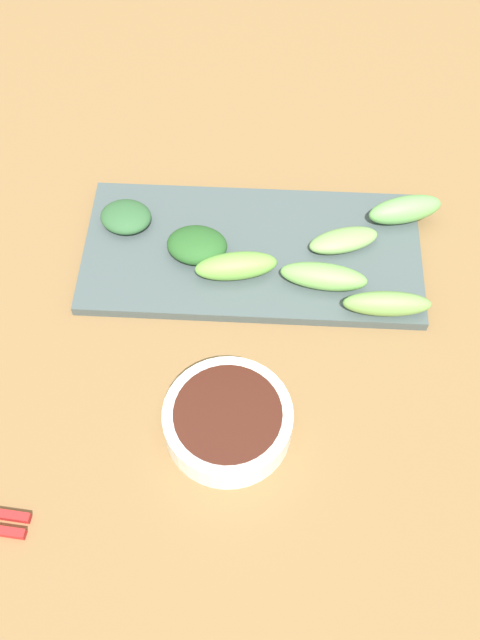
% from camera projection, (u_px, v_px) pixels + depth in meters
% --- Properties ---
extents(tabletop, '(2.10, 2.10, 0.02)m').
position_uv_depth(tabletop, '(248.00, 334.00, 0.77)').
color(tabletop, brown).
rests_on(tabletop, ground).
extents(sauce_bowl, '(0.12, 0.12, 0.04)m').
position_uv_depth(sauce_bowl, '(228.00, 420.00, 0.69)').
color(sauce_bowl, white).
rests_on(sauce_bowl, tabletop).
extents(serving_plate, '(0.18, 0.38, 0.01)m').
position_uv_depth(serving_plate, '(250.00, 252.00, 0.82)').
color(serving_plate, '#434F50').
rests_on(serving_plate, tabletop).
extents(broccoli_stalk_0, '(0.05, 0.09, 0.03)m').
position_uv_depth(broccoli_stalk_0, '(236.00, 266.00, 0.78)').
color(broccoli_stalk_0, '#70AE45').
rests_on(broccoli_stalk_0, serving_plate).
extents(broccoli_stalk_1, '(0.05, 0.09, 0.02)m').
position_uv_depth(broccoli_stalk_1, '(343.00, 240.00, 0.80)').
color(broccoli_stalk_1, '#77A557').
rests_on(broccoli_stalk_1, serving_plate).
extents(broccoli_stalk_2, '(0.04, 0.10, 0.03)m').
position_uv_depth(broccoli_stalk_2, '(324.00, 277.00, 0.77)').
color(broccoli_stalk_2, '#72AD53').
rests_on(broccoli_stalk_2, serving_plate).
extents(broccoli_leafy_3, '(0.06, 0.07, 0.03)m').
position_uv_depth(broccoli_leafy_3, '(197.00, 245.00, 0.80)').
color(broccoli_leafy_3, '#265624').
rests_on(broccoli_leafy_3, serving_plate).
extents(broccoli_stalk_4, '(0.03, 0.09, 0.03)m').
position_uv_depth(broccoli_stalk_4, '(387.00, 304.00, 0.75)').
color(broccoli_stalk_4, '#70A04E').
rests_on(broccoli_stalk_4, serving_plate).
extents(broccoli_leafy_5, '(0.06, 0.06, 0.02)m').
position_uv_depth(broccoli_leafy_5, '(126.00, 217.00, 0.82)').
color(broccoli_leafy_5, '#2F5A32').
rests_on(broccoli_leafy_5, serving_plate).
extents(broccoli_stalk_6, '(0.05, 0.09, 0.03)m').
position_uv_depth(broccoli_stalk_6, '(405.00, 210.00, 0.82)').
color(broccoli_stalk_6, '#6BAC58').
rests_on(broccoli_stalk_6, serving_plate).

